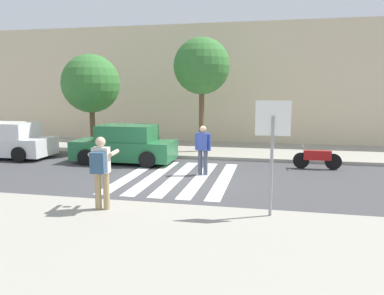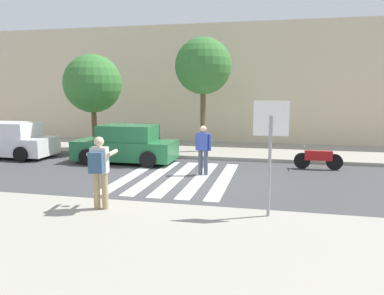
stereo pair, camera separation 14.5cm
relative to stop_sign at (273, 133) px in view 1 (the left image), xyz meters
The scene contains 17 objects.
ground_plane 5.18m from the stop_sign, 130.85° to the left, with size 120.00×120.00×0.00m, color #424244.
sidewalk_near 4.50m from the stop_sign, 140.27° to the right, with size 60.00×6.00×0.14m, color #9E998C.
sidewalk_far 10.29m from the stop_sign, 107.99° to the left, with size 60.00×4.80×0.14m, color #9E998C.
building_facade_far 14.40m from the stop_sign, 102.55° to the left, with size 56.00×4.00×6.48m, color beige.
crosswalk_stripe_0 6.39m from the stop_sign, 141.10° to the left, with size 0.44×5.20×0.01m, color silver.
crosswalk_stripe_1 5.82m from the stop_sign, 135.83° to the left, with size 0.44×5.20×0.01m, color silver.
crosswalk_stripe_2 5.32m from the stop_sign, 129.32° to the left, with size 0.44×5.20×0.01m, color silver.
crosswalk_stripe_3 4.89m from the stop_sign, 121.34° to the left, with size 0.44×5.20×0.01m, color silver.
crosswalk_stripe_4 4.56m from the stop_sign, 111.75° to the left, with size 0.44×5.20×0.01m, color silver.
stop_sign is the anchor object (origin of this frame).
photographer_with_backpack 3.99m from the stop_sign, behind, with size 0.65×0.89×1.72m.
pedestrian_crossing 5.02m from the stop_sign, 118.28° to the left, with size 0.57×0.31×1.72m.
parked_car_white 12.87m from the stop_sign, 152.53° to the left, with size 4.10×1.92×1.55m.
parked_car_green 8.40m from the stop_sign, 134.66° to the left, with size 4.10×1.92×1.55m.
motorcycle 6.63m from the stop_sign, 74.77° to the left, with size 1.76×0.60×0.87m.
street_tree_west 11.43m from the stop_sign, 136.38° to the left, with size 2.68×2.68×4.45m.
street_tree_center 9.40m from the stop_sign, 110.22° to the left, with size 2.55×2.55×5.16m.
Camera 1 is at (3.08, -11.89, 2.92)m, focal length 35.00 mm.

